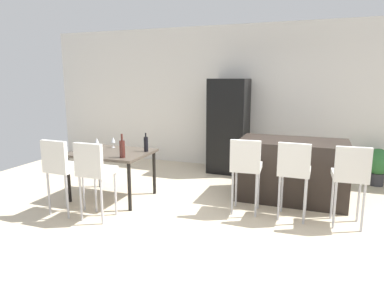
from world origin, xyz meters
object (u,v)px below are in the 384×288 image
at_px(bar_chair_left, 246,164).
at_px(wine_bottle_middle, 146,144).
at_px(wine_bottle_left, 122,149).
at_px(wine_glass_right, 97,141).
at_px(dining_chair_far, 94,169).
at_px(wine_glass_far, 113,140).
at_px(refrigerator, 229,126).
at_px(dining_chair_near, 61,165).
at_px(bar_chair_middle, 294,168).
at_px(potted_plant, 378,164).
at_px(bar_chair_right, 350,173).
at_px(kitchen_island, 292,170).
at_px(dining_table, 112,156).

bearing_deg(bar_chair_left, wine_bottle_middle, 176.57).
height_order(wine_bottle_left, wine_glass_right, wine_bottle_left).
height_order(dining_chair_far, wine_glass_right, dining_chair_far).
xyz_separation_m(dining_chair_far, wine_glass_far, (-0.42, 1.09, 0.17)).
distance_m(wine_glass_far, refrigerator, 2.37).
bearing_deg(wine_bottle_left, dining_chair_near, -140.55).
height_order(wine_bottle_middle, wine_glass_right, wine_bottle_middle).
bearing_deg(bar_chair_middle, potted_plant, 58.00).
bearing_deg(wine_bottle_left, dining_chair_far, -101.49).
distance_m(bar_chair_right, wine_bottle_left, 3.02).
relative_size(kitchen_island, refrigerator, 0.87).
bearing_deg(dining_table, bar_chair_left, 2.58).
bearing_deg(kitchen_island, bar_chair_middle, -84.82).
relative_size(kitchen_island, potted_plant, 2.46).
bearing_deg(wine_bottle_middle, wine_glass_far, 171.54).
bearing_deg(dining_chair_far, kitchen_island, 36.52).
height_order(wine_bottle_left, wine_bottle_middle, wine_bottle_left).
relative_size(bar_chair_middle, dining_table, 0.90).
bearing_deg(refrigerator, bar_chair_right, -44.96).
bearing_deg(dining_chair_far, potted_plant, 38.51).
height_order(kitchen_island, wine_bottle_left, wine_bottle_left).
relative_size(dining_table, wine_bottle_left, 3.42).
bearing_deg(dining_table, dining_chair_far, -72.02).
height_order(dining_table, wine_glass_right, wine_glass_right).
bearing_deg(wine_glass_far, dining_table, -61.32).
xyz_separation_m(dining_chair_near, wine_bottle_left, (0.63, 0.52, 0.17)).
bearing_deg(potted_plant, wine_glass_right, -154.89).
bearing_deg(wine_bottle_middle, potted_plant, 29.34).
bearing_deg(wine_glass_far, bar_chair_middle, -3.83).
xyz_separation_m(bar_chair_left, wine_glass_right, (-2.41, 0.02, 0.17)).
relative_size(kitchen_island, bar_chair_middle, 1.53).
bearing_deg(bar_chair_middle, wine_bottle_middle, 177.54).
relative_size(dining_chair_near, wine_glass_far, 6.03).
height_order(bar_chair_middle, wine_bottle_left, wine_bottle_left).
distance_m(bar_chair_middle, potted_plant, 2.44).
relative_size(bar_chair_right, potted_plant, 1.62).
bearing_deg(dining_chair_far, dining_chair_near, 179.99).
xyz_separation_m(bar_chair_right, wine_bottle_left, (-2.99, -0.38, 0.17)).
xyz_separation_m(bar_chair_right, wine_bottle_middle, (-2.86, 0.09, 0.16)).
xyz_separation_m(dining_table, dining_chair_near, (-0.26, -0.81, 0.03)).
bearing_deg(dining_chair_far, wine_bottle_left, 78.51).
xyz_separation_m(dining_table, dining_chair_far, (0.26, -0.81, 0.03)).
xyz_separation_m(kitchen_island, bar_chair_right, (0.74, -0.84, 0.24)).
bearing_deg(wine_glass_far, bar_chair_right, -3.11).
relative_size(wine_bottle_left, potted_plant, 0.52).
distance_m(dining_table, dining_chair_near, 0.85).
height_order(bar_chair_left, dining_chair_far, same).
bearing_deg(potted_plant, wine_bottle_middle, -150.66).
xyz_separation_m(kitchen_island, potted_plant, (1.36, 1.21, -0.07)).
xyz_separation_m(bar_chair_right, dining_chair_far, (-3.10, -0.90, 0.00)).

